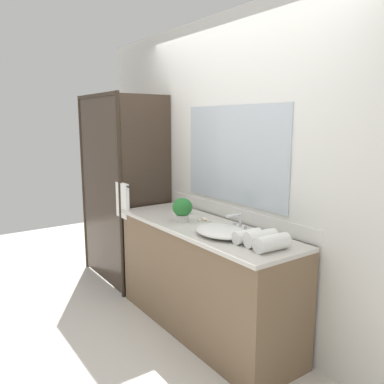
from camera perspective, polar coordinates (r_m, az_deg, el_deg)
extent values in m
plane|color=silver|center=(3.50, 1.50, -19.23)|extent=(8.00, 8.00, 0.00)
cube|color=silver|center=(3.30, 6.43, 2.80)|extent=(4.40, 0.05, 2.60)
cube|color=silver|center=(3.34, 5.94, -3.11)|extent=(1.80, 0.01, 0.11)
cube|color=silver|center=(3.26, 6.07, 5.40)|extent=(1.21, 0.01, 0.80)
cube|color=brown|center=(3.32, 1.68, -12.62)|extent=(1.80, 0.56, 0.87)
cube|color=beige|center=(3.16, 1.57, -5.13)|extent=(1.80, 0.58, 0.03)
cylinder|color=#2D2319|center=(4.72, -15.48, 1.05)|extent=(0.04, 0.04, 2.00)
cylinder|color=#2D2319|center=(3.80, -10.33, -0.89)|extent=(0.04, 0.04, 2.00)
cube|color=#2D2319|center=(4.20, -13.74, 13.47)|extent=(1.00, 0.04, 0.04)
cube|color=#382B21|center=(4.25, -13.18, 0.19)|extent=(0.96, 0.01, 1.96)
cube|color=#382B21|center=(3.93, -6.56, -0.43)|extent=(0.01, 0.57, 1.96)
cylinder|color=#2D2319|center=(3.76, -10.13, 1.01)|extent=(0.32, 0.02, 0.02)
cube|color=white|center=(3.79, -10.06, -1.20)|extent=(0.22, 0.04, 0.34)
ellipsoid|color=white|center=(2.89, 4.24, -5.64)|extent=(0.45, 0.34, 0.07)
cube|color=silver|center=(3.02, 6.99, -5.50)|extent=(0.17, 0.04, 0.02)
cylinder|color=silver|center=(3.00, 7.02, -4.28)|extent=(0.02, 0.02, 0.11)
cylinder|color=silver|center=(2.94, 6.04, -3.40)|extent=(0.02, 0.14, 0.02)
cylinder|color=silver|center=(3.05, 6.24, -4.73)|extent=(0.02, 0.02, 0.04)
cylinder|color=silver|center=(2.97, 7.78, -5.21)|extent=(0.02, 0.02, 0.04)
cylinder|color=beige|center=(3.26, -1.40, -3.83)|extent=(0.11, 0.11, 0.06)
ellipsoid|color=#266F2E|center=(3.24, -1.41, -2.22)|extent=(0.17, 0.17, 0.15)
cube|color=silver|center=(3.26, 1.79, -4.26)|extent=(0.10, 0.07, 0.01)
ellipsoid|color=beige|center=(3.26, 1.79, -3.95)|extent=(0.07, 0.04, 0.02)
cylinder|color=silver|center=(3.50, -0.17, -2.84)|extent=(0.03, 0.03, 0.06)
cylinder|color=#9E895B|center=(3.49, -0.17, -2.24)|extent=(0.02, 0.02, 0.01)
cylinder|color=silver|center=(3.56, -0.46, -2.42)|extent=(0.03, 0.03, 0.08)
cylinder|color=#9E895B|center=(3.55, -0.46, -1.66)|extent=(0.03, 0.03, 0.01)
cylinder|color=white|center=(2.59, 11.57, -7.26)|extent=(0.12, 0.25, 0.11)
cylinder|color=white|center=(2.67, 9.98, -6.63)|extent=(0.14, 0.24, 0.11)
cylinder|color=white|center=(2.74, 8.06, -6.37)|extent=(0.10, 0.22, 0.09)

